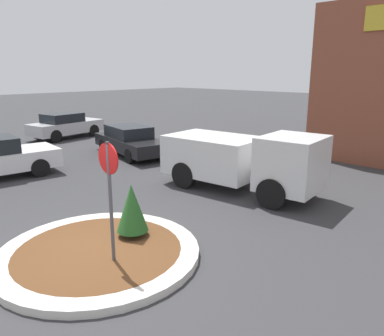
% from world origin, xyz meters
% --- Properties ---
extents(ground_plane, '(120.00, 120.00, 0.00)m').
position_xyz_m(ground_plane, '(0.00, 0.00, 0.00)').
color(ground_plane, '#38383A').
extents(traffic_island, '(4.23, 4.23, 0.16)m').
position_xyz_m(traffic_island, '(0.00, 0.00, 0.08)').
color(traffic_island, beige).
rests_on(traffic_island, ground_plane).
extents(stop_sign, '(0.60, 0.07, 2.54)m').
position_xyz_m(stop_sign, '(0.61, -0.04, 1.72)').
color(stop_sign, '#4C4C51').
rests_on(stop_sign, ground_plane).
extents(island_shrub, '(0.71, 0.71, 1.21)m').
position_xyz_m(island_shrub, '(-0.03, 0.92, 0.83)').
color(island_shrub, brown).
rests_on(island_shrub, traffic_island).
extents(utility_truck, '(5.33, 2.50, 1.97)m').
position_xyz_m(utility_truck, '(-0.58, 5.71, 1.06)').
color(utility_truck, silver).
rests_on(utility_truck, ground_plane).
extents(parked_sedan_silver, '(2.31, 4.42, 1.45)m').
position_xyz_m(parked_sedan_silver, '(-13.93, 6.68, 0.74)').
color(parked_sedan_silver, '#B7B7BC').
rests_on(parked_sedan_silver, ground_plane).
extents(parked_sedan_black, '(4.83, 2.57, 1.34)m').
position_xyz_m(parked_sedan_black, '(-7.53, 6.53, 0.68)').
color(parked_sedan_black, black).
rests_on(parked_sedan_black, ground_plane).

